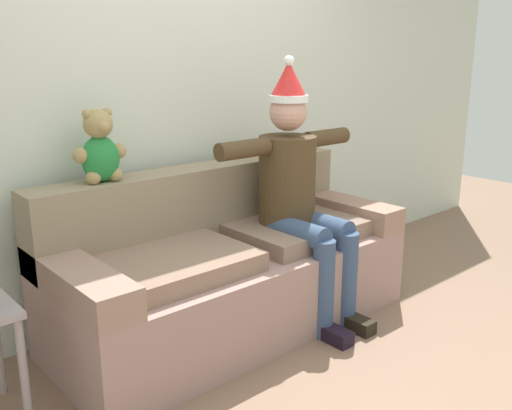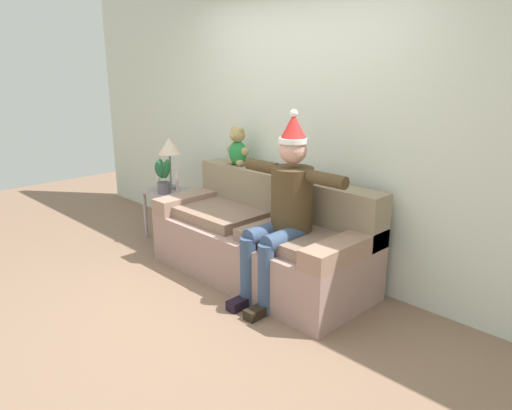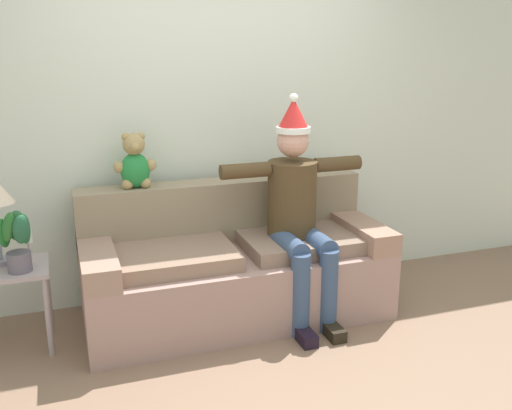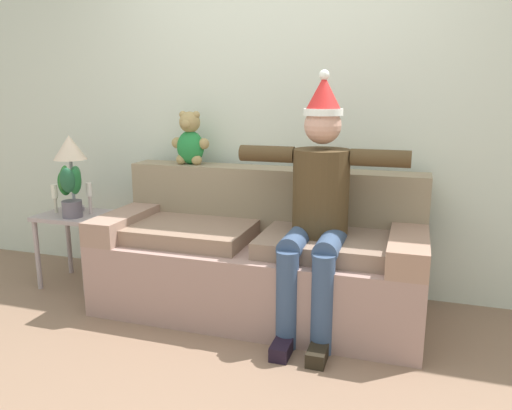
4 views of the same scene
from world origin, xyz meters
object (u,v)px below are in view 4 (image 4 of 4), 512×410
(couch, at_px, (261,257))
(person_seated, at_px, (318,202))
(table_lamp, at_px, (70,151))
(candle_short, at_px, (89,194))
(candle_tall, at_px, (55,195))
(teddy_bear, at_px, (190,140))
(potted_plant, at_px, (70,189))
(side_table, at_px, (74,227))

(couch, relative_size, person_seated, 1.34)
(person_seated, bearing_deg, table_lamp, 173.17)
(person_seated, bearing_deg, candle_short, 173.85)
(candle_tall, xyz_separation_m, candle_short, (0.26, 0.06, 0.01))
(teddy_bear, bearing_deg, person_seated, -22.98)
(couch, height_order, potted_plant, potted_plant)
(side_table, bearing_deg, person_seated, -4.50)
(couch, distance_m, candle_short, 1.36)
(table_lamp, bearing_deg, person_seated, -6.83)
(teddy_bear, height_order, side_table, teddy_bear)
(candle_short, bearing_deg, candle_tall, -166.90)
(candle_tall, bearing_deg, teddy_bear, 17.65)
(candle_tall, bearing_deg, person_seated, -3.63)
(teddy_bear, xyz_separation_m, candle_tall, (-0.96, -0.31, -0.40))
(person_seated, bearing_deg, potted_plant, 178.27)
(table_lamp, bearing_deg, side_table, -61.40)
(person_seated, xyz_separation_m, side_table, (-1.85, 0.15, -0.35))
(couch, distance_m, potted_plant, 1.44)
(couch, bearing_deg, teddy_bear, 156.97)
(couch, distance_m, table_lamp, 1.63)
(side_table, height_order, potted_plant, potted_plant)
(teddy_bear, distance_m, potted_plant, 0.91)
(person_seated, height_order, potted_plant, person_seated)
(person_seated, bearing_deg, couch, 157.09)
(potted_plant, relative_size, candle_tall, 1.83)
(couch, relative_size, table_lamp, 3.66)
(side_table, distance_m, candle_tall, 0.27)
(person_seated, relative_size, candle_tall, 7.30)
(teddy_bear, distance_m, side_table, 1.09)
(table_lamp, distance_m, potted_plant, 0.32)
(side_table, bearing_deg, couch, 0.94)
(person_seated, height_order, candle_short, person_seated)
(candle_tall, distance_m, candle_short, 0.27)
(potted_plant, xyz_separation_m, candle_tall, (-0.20, 0.07, -0.07))
(person_seated, bearing_deg, candle_tall, 176.37)
(side_table, bearing_deg, potted_plant, -53.38)
(person_seated, xyz_separation_m, candle_short, (-1.72, 0.19, -0.10))
(teddy_bear, bearing_deg, candle_short, -160.73)
(couch, xyz_separation_m, table_lamp, (-1.49, 0.06, 0.64))
(teddy_bear, relative_size, candle_tall, 1.80)
(couch, xyz_separation_m, potted_plant, (-1.38, -0.12, 0.40))
(potted_plant, bearing_deg, side_table, 126.62)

